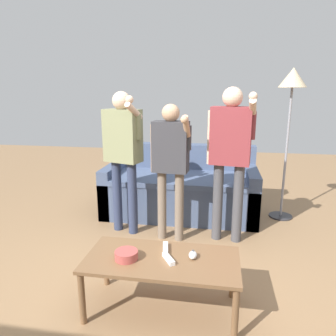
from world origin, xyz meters
TOP-DOWN VIEW (x-y plane):
  - ground_plane at (0.00, 0.00)m, footprint 12.00×12.00m
  - couch at (-0.10, 1.62)m, footprint 1.88×0.92m
  - coffee_table at (0.01, -0.29)m, footprint 1.07×0.52m
  - snack_bowl at (-0.23, -0.34)m, footprint 0.16×0.16m
  - game_remote_nunchuk at (0.22, -0.25)m, footprint 0.06×0.09m
  - floor_lamp at (1.16, 1.64)m, footprint 0.32×0.32m
  - player_left at (-0.63, 0.93)m, footprint 0.45×0.41m
  - player_center at (-0.11, 0.83)m, footprint 0.41×0.35m
  - player_right at (0.48, 0.90)m, footprint 0.46×0.36m
  - game_remote_wand_near at (0.01, -0.17)m, footprint 0.06×0.16m
  - game_remote_wand_far at (0.06, -0.31)m, footprint 0.11×0.14m

SIDE VIEW (x-z plane):
  - ground_plane at x=0.00m, z-range 0.00..0.00m
  - couch at x=-0.10m, z-range -0.12..0.72m
  - coffee_table at x=0.01m, z-range 0.15..0.56m
  - game_remote_wand_near at x=0.01m, z-range 0.40..0.44m
  - game_remote_wand_far at x=0.06m, z-range 0.40..0.44m
  - game_remote_nunchuk at x=0.22m, z-range 0.40..0.46m
  - snack_bowl at x=-0.23m, z-range 0.41..0.47m
  - player_center at x=-0.11m, z-range 0.18..1.60m
  - player_left at x=-0.63m, z-range 0.20..1.73m
  - player_right at x=0.48m, z-range 0.20..1.78m
  - floor_lamp at x=1.16m, z-range 0.64..2.43m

